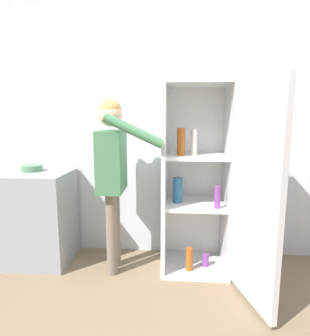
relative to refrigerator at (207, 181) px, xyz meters
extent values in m
plane|color=#7A664C|center=(-0.26, -0.56, -0.85)|extent=(12.00, 12.00, 0.00)
cube|color=silver|center=(-0.26, 0.42, 0.42)|extent=(7.00, 0.06, 2.55)
cube|color=silver|center=(-0.09, 0.09, -0.83)|extent=(0.60, 0.57, 0.04)
cube|color=silver|center=(-0.09, 0.09, 0.84)|extent=(0.60, 0.57, 0.04)
cube|color=white|center=(-0.09, 0.35, 0.00)|extent=(0.60, 0.03, 1.64)
cube|color=silver|center=(-0.38, 0.09, 0.00)|extent=(0.04, 0.57, 1.64)
cube|color=silver|center=(0.19, 0.09, 0.00)|extent=(0.04, 0.57, 1.64)
cube|color=white|center=(-0.09, 0.09, -0.24)|extent=(0.53, 0.50, 0.02)
cube|color=white|center=(-0.09, 0.09, 0.21)|extent=(0.53, 0.50, 0.02)
cube|color=silver|center=(0.31, -0.48, 0.00)|extent=(0.21, 0.59, 1.64)
cylinder|color=#9E4C19|center=(-0.23, 0.02, 0.34)|extent=(0.07, 0.07, 0.24)
cylinder|color=#723884|center=(0.01, 0.02, -0.76)|extent=(0.06, 0.06, 0.12)
cylinder|color=teal|center=(-0.26, 0.09, -0.11)|extent=(0.09, 0.09, 0.23)
cylinder|color=#9E4C19|center=(-0.14, -0.06, -0.71)|extent=(0.06, 0.06, 0.21)
cylinder|color=#723884|center=(0.08, -0.08, -0.12)|extent=(0.05, 0.05, 0.20)
cylinder|color=beige|center=(-0.12, 0.05, 0.34)|extent=(0.05, 0.05, 0.23)
cylinder|color=#726656|center=(-0.84, 0.04, -0.47)|extent=(0.10, 0.10, 0.76)
cylinder|color=#726656|center=(-0.84, -0.12, -0.47)|extent=(0.10, 0.10, 0.76)
cube|color=#3F724C|center=(-0.84, -0.04, 0.17)|extent=(0.22, 0.38, 0.54)
sphere|color=#DBAD89|center=(-0.84, -0.04, 0.58)|extent=(0.21, 0.21, 0.21)
sphere|color=#AD894C|center=(-0.84, -0.04, 0.61)|extent=(0.19, 0.19, 0.19)
cylinder|color=#3F724C|center=(-0.84, 0.17, 0.15)|extent=(0.08, 0.08, 0.50)
cylinder|color=#3F724C|center=(-0.61, -0.25, 0.45)|extent=(0.49, 0.08, 0.28)
cube|color=gray|center=(-1.60, 0.09, -0.41)|extent=(0.61, 0.56, 0.89)
cylinder|color=#517F5B|center=(-1.67, 0.16, 0.07)|extent=(0.19, 0.19, 0.06)
camera|label=1|loc=(-0.25, -2.60, 0.56)|focal=32.00mm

